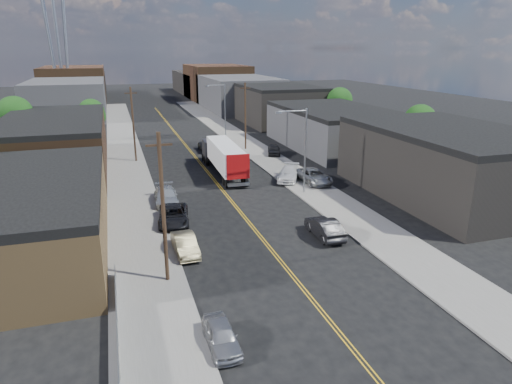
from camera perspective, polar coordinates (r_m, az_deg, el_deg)
ground at (r=79.74m, az=-9.45°, el=6.61°), size 260.00×260.00×0.00m
centerline at (r=65.22m, az=-7.53°, el=4.28°), size 0.32×120.00×0.01m
sidewalk_left at (r=64.33m, az=-15.89°, el=3.64°), size 5.00×140.00×0.15m
sidewalk_right at (r=67.42m, az=0.46°, el=4.93°), size 5.00×140.00×0.15m
warehouse_tan at (r=38.28m, az=-27.43°, el=-2.77°), size 12.00×22.00×5.60m
warehouse_brown at (r=63.10m, az=-23.85°, el=5.55°), size 12.00×26.00×6.60m
industrial_right_a at (r=51.10m, az=23.02°, el=3.42°), size 14.00×22.00×7.10m
industrial_right_b at (r=72.49m, az=9.76°, el=7.97°), size 14.00×24.00×6.10m
industrial_right_c at (r=96.03m, az=2.67°, el=10.95°), size 14.00×22.00×7.60m
skyline_left_a at (r=113.51m, az=-22.44°, el=10.79°), size 16.00×30.00×8.00m
skyline_right_a at (r=117.23m, az=-2.20°, el=12.24°), size 16.00×30.00×8.00m
skyline_left_b at (r=138.28m, az=-21.74°, el=12.27°), size 16.00×26.00×10.00m
skyline_right_b at (r=141.34m, az=-4.96°, el=13.50°), size 16.00×26.00×10.00m
skyline_left_c at (r=158.29m, az=-21.24°, el=12.29°), size 16.00×40.00×7.00m
skyline_right_c at (r=160.98m, az=-6.55°, el=13.40°), size 16.00×40.00×7.00m
streetlight_near at (r=47.34m, az=5.75°, el=5.92°), size 3.39×0.25×9.00m
streetlight_far at (r=80.31m, az=-4.19°, el=10.72°), size 3.39×0.25×9.00m
utility_pole_left_near at (r=29.36m, az=-11.53°, el=-2.02°), size 1.60×0.26×10.00m
utility_pole_left_far at (r=63.41m, az=-15.09°, el=8.18°), size 1.60×0.26×10.00m
utility_pole_right at (r=68.97m, az=-1.34°, el=9.49°), size 1.60×0.26×10.00m
chainlink_fence at (r=25.42m, az=-16.91°, el=-17.10°), size 0.05×16.00×1.22m
tree_left_mid at (r=74.40m, az=-27.82°, el=8.35°), size 5.10×5.04×8.37m
tree_left_far at (r=80.34m, az=-19.84°, el=9.20°), size 4.35×4.20×6.97m
tree_right_near at (r=68.09m, az=19.82°, el=8.13°), size 4.60×4.48×7.44m
tree_right_far at (r=88.20m, az=10.43°, el=11.00°), size 4.85×4.76×7.91m
semi_truck at (r=56.42m, az=-4.21°, el=4.61°), size 2.95×14.96×3.90m
car_left_a at (r=24.66m, az=-4.37°, el=-17.48°), size 1.59×3.87×1.31m
car_left_b at (r=34.80m, az=-8.85°, el=-6.52°), size 1.68×4.47×1.46m
car_left_c at (r=40.69m, az=-10.27°, el=-2.90°), size 3.28×5.86×1.55m
car_left_d at (r=46.01m, az=-11.20°, el=-0.52°), size 2.51×5.56×1.58m
car_right_oncoming at (r=37.76m, az=8.57°, el=-4.41°), size 1.80×4.90×1.60m
car_right_lot_a at (r=52.17m, az=7.22°, el=1.99°), size 2.99×5.82×1.57m
car_right_lot_b at (r=53.05m, az=4.12°, el=2.33°), size 4.43×5.64×1.53m
car_right_lot_c at (r=65.84m, az=2.26°, el=5.32°), size 2.96×4.61×1.46m
car_ahead_truck at (r=69.15m, az=-6.04°, el=5.69°), size 2.47×5.17×1.42m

